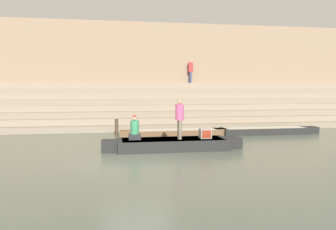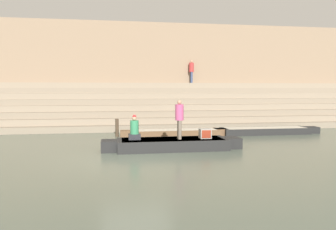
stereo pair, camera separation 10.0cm
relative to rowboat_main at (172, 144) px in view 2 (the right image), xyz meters
name	(u,v)px [view 2 (the right image)]	position (x,y,z in m)	size (l,w,h in m)	color
ground_plane	(136,160)	(-1.62, -1.71, -0.24)	(120.00, 120.00, 0.00)	#566051
ghat_steps	(126,111)	(-1.62, 8.98, 0.81)	(36.00, 4.85, 2.96)	gray
back_wall	(125,74)	(-1.62, 11.30, 3.41)	(34.20, 1.28, 7.36)	#937A60
rowboat_main	(172,144)	(0.00, 0.00, 0.00)	(5.83, 1.57, 0.45)	black
person_standing	(179,117)	(0.28, -0.08, 1.14)	(0.35, 0.35, 1.62)	#756656
person_rowing	(134,130)	(-1.57, 0.06, 0.61)	(0.49, 0.38, 1.02)	#28282D
tv_set	(205,134)	(1.38, -0.07, 0.41)	(0.47, 0.41, 0.40)	#9E998E
moored_boat_shore	(265,131)	(5.93, 3.83, -0.05)	(6.34, 1.18, 0.36)	black
moored_boat_distant	(176,133)	(0.86, 3.76, -0.05)	(5.93, 1.18, 0.36)	brown
mooring_post	(117,128)	(-2.27, 4.14, 0.23)	(0.18, 0.18, 0.94)	#473828
person_on_steps	(191,70)	(3.20, 10.40, 3.68)	(0.36, 0.36, 1.67)	#3D4C75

